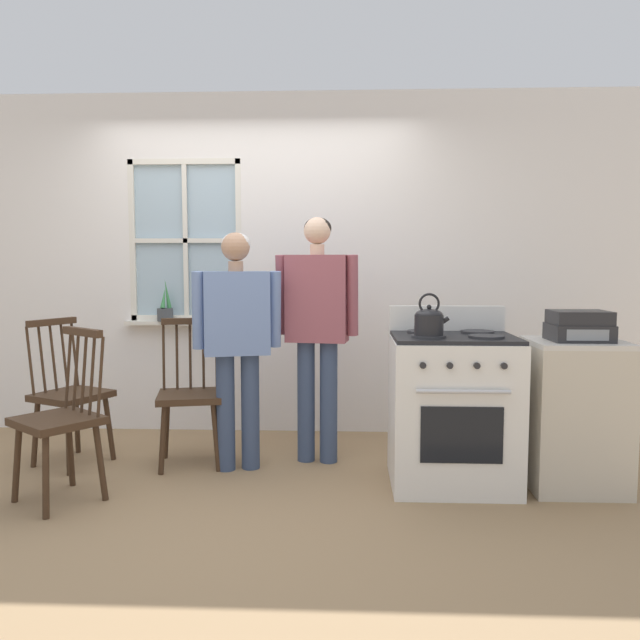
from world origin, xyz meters
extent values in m
plane|color=#937551|center=(0.00, 0.00, 0.00)|extent=(16.00, 16.00, 0.00)
cube|color=white|center=(-2.11, 1.40, 1.35)|extent=(2.17, 0.06, 2.70)
cube|color=white|center=(1.54, 1.40, 1.35)|extent=(3.33, 0.06, 2.70)
cube|color=white|center=(-0.58, 1.40, 0.45)|extent=(0.90, 0.06, 0.90)
cube|color=white|center=(-0.58, 1.40, 2.44)|extent=(0.90, 0.06, 0.51)
cube|color=silver|center=(-0.58, 1.32, 0.89)|extent=(0.96, 0.10, 0.03)
cube|color=#9EB7C6|center=(-0.58, 1.41, 1.54)|extent=(0.84, 0.01, 1.23)
cube|color=silver|center=(-0.58, 1.38, 1.54)|extent=(0.04, 0.02, 1.29)
cube|color=silver|center=(-0.58, 1.38, 1.54)|extent=(0.90, 0.02, 0.04)
cube|color=silver|center=(-1.01, 1.38, 1.54)|extent=(0.04, 0.03, 1.29)
cube|color=silver|center=(-0.15, 1.38, 1.54)|extent=(0.04, 0.03, 1.29)
cube|color=silver|center=(-0.58, 1.38, 2.17)|extent=(0.90, 0.03, 0.04)
cube|color=silver|center=(-0.58, 1.38, 0.92)|extent=(0.90, 0.03, 0.04)
cube|color=#3D2819|center=(-0.33, 0.48, 0.47)|extent=(0.49, 0.48, 0.04)
cylinder|color=#3D2819|center=(-0.47, 0.29, 0.22)|extent=(0.07, 0.08, 0.45)
cylinder|color=#3D2819|center=(-0.13, 0.36, 0.22)|extent=(0.08, 0.07, 0.45)
cylinder|color=#3D2819|center=(-0.53, 0.61, 0.22)|extent=(0.08, 0.07, 0.45)
cylinder|color=#3D2819|center=(-0.20, 0.68, 0.22)|extent=(0.07, 0.08, 0.45)
cylinder|color=#3D2819|center=(-0.55, 0.61, 0.71)|extent=(0.03, 0.07, 0.48)
cylinder|color=#3D2819|center=(-0.46, 0.63, 0.71)|extent=(0.03, 0.07, 0.48)
cylinder|color=#3D2819|center=(-0.37, 0.65, 0.71)|extent=(0.03, 0.07, 0.48)
cylinder|color=#3D2819|center=(-0.28, 0.67, 0.71)|extent=(0.03, 0.07, 0.48)
cylinder|color=#3D2819|center=(-0.19, 0.69, 0.71)|extent=(0.03, 0.07, 0.48)
cube|color=#3D2819|center=(-0.37, 0.65, 0.96)|extent=(0.38, 0.12, 0.04)
cube|color=#3D2819|center=(-0.92, -0.20, 0.47)|extent=(0.58, 0.57, 0.04)
cylinder|color=#3D2819|center=(-1.15, -0.22, 0.22)|extent=(0.09, 0.06, 0.45)
cylinder|color=#3D2819|center=(-0.88, -0.43, 0.22)|extent=(0.06, 0.09, 0.45)
cylinder|color=#3D2819|center=(-0.96, 0.03, 0.22)|extent=(0.06, 0.09, 0.45)
cylinder|color=#3D2819|center=(-0.69, -0.18, 0.22)|extent=(0.09, 0.06, 0.45)
cylinder|color=#3D2819|center=(-0.96, 0.04, 0.71)|extent=(0.06, 0.06, 0.48)
cylinder|color=#3D2819|center=(-0.89, -0.01, 0.71)|extent=(0.06, 0.06, 0.48)
cylinder|color=#3D2819|center=(-0.82, -0.06, 0.71)|extent=(0.06, 0.06, 0.48)
cylinder|color=#3D2819|center=(-0.75, -0.12, 0.71)|extent=(0.06, 0.06, 0.48)
cylinder|color=#3D2819|center=(-0.67, -0.17, 0.71)|extent=(0.06, 0.06, 0.48)
cube|color=#3D2819|center=(-0.82, -0.06, 0.96)|extent=(0.33, 0.26, 0.04)
cube|color=#3D2819|center=(-1.14, 0.47, 0.47)|extent=(0.54, 0.55, 0.04)
cylinder|color=#3D2819|center=(-1.07, 0.25, 0.22)|extent=(0.06, 0.09, 0.45)
cylinder|color=#3D2819|center=(-0.92, 0.56, 0.22)|extent=(0.09, 0.06, 0.45)
cylinder|color=#3D2819|center=(-1.36, 0.39, 0.22)|extent=(0.09, 0.06, 0.45)
cylinder|color=#3D2819|center=(-1.21, 0.70, 0.22)|extent=(0.06, 0.09, 0.45)
cylinder|color=#3D2819|center=(-1.37, 0.38, 0.71)|extent=(0.07, 0.05, 0.48)
cylinder|color=#3D2819|center=(-1.33, 0.47, 0.71)|extent=(0.07, 0.05, 0.48)
cylinder|color=#3D2819|center=(-1.29, 0.55, 0.71)|extent=(0.07, 0.05, 0.48)
cylinder|color=#3D2819|center=(-1.25, 0.63, 0.71)|extent=(0.07, 0.05, 0.48)
cylinder|color=#3D2819|center=(-1.21, 0.71, 0.71)|extent=(0.07, 0.05, 0.48)
cube|color=#3D2819|center=(-1.29, 0.55, 0.96)|extent=(0.20, 0.36, 0.04)
cylinder|color=#384766|center=(-0.07, 0.39, 0.38)|extent=(0.12, 0.12, 0.77)
cylinder|color=#384766|center=(0.08, 0.43, 0.38)|extent=(0.12, 0.12, 0.77)
cube|color=#6B84B7|center=(0.00, 0.41, 1.04)|extent=(0.46, 0.31, 0.54)
cylinder|color=#6B84B7|center=(-0.23, 0.33, 1.06)|extent=(0.10, 0.13, 0.50)
cylinder|color=#6B84B7|center=(0.25, 0.45, 1.06)|extent=(0.10, 0.13, 0.50)
cylinder|color=tan|center=(0.00, 0.41, 1.34)|extent=(0.10, 0.10, 0.07)
sphere|color=tan|center=(0.00, 0.41, 1.47)|extent=(0.18, 0.18, 0.18)
ellipsoid|color=silver|center=(0.00, 0.42, 1.48)|extent=(0.19, 0.19, 0.15)
cylinder|color=#384766|center=(0.44, 0.61, 0.42)|extent=(0.12, 0.12, 0.83)
cylinder|color=#384766|center=(0.60, 0.59, 0.42)|extent=(0.12, 0.12, 0.83)
cube|color=#934C56|center=(0.52, 0.60, 1.12)|extent=(0.43, 0.26, 0.58)
cylinder|color=#934C56|center=(0.28, 0.61, 1.15)|extent=(0.09, 0.12, 0.54)
cylinder|color=#934C56|center=(0.75, 0.55, 1.15)|extent=(0.09, 0.12, 0.54)
cylinder|color=beige|center=(0.52, 0.60, 1.45)|extent=(0.10, 0.10, 0.07)
sphere|color=beige|center=(0.52, 0.60, 1.58)|extent=(0.18, 0.18, 0.18)
ellipsoid|color=black|center=(0.52, 0.61, 1.59)|extent=(0.18, 0.18, 0.15)
cube|color=white|center=(1.37, 0.19, 0.45)|extent=(0.75, 0.64, 0.90)
cube|color=black|center=(1.37, 0.19, 0.91)|extent=(0.73, 0.61, 0.02)
cylinder|color=#2D2D30|center=(1.20, 0.06, 0.93)|extent=(0.20, 0.20, 0.02)
cylinder|color=#2D2D30|center=(1.53, 0.06, 0.93)|extent=(0.20, 0.20, 0.02)
cylinder|color=#2D2D30|center=(1.20, 0.32, 0.93)|extent=(0.20, 0.20, 0.02)
cylinder|color=#2D2D30|center=(1.53, 0.32, 0.93)|extent=(0.20, 0.20, 0.02)
cube|color=white|center=(1.37, 0.48, 1.00)|extent=(0.75, 0.06, 0.16)
cube|color=black|center=(1.37, -0.14, 0.40)|extent=(0.46, 0.01, 0.32)
cylinder|color=silver|center=(1.37, -0.16, 0.65)|extent=(0.52, 0.02, 0.02)
cylinder|color=#232326|center=(1.14, -0.14, 0.79)|extent=(0.04, 0.02, 0.04)
cylinder|color=#232326|center=(1.29, -0.14, 0.79)|extent=(0.04, 0.02, 0.04)
cylinder|color=#232326|center=(1.44, -0.14, 0.79)|extent=(0.04, 0.02, 0.04)
cylinder|color=#232326|center=(1.59, -0.14, 0.79)|extent=(0.04, 0.02, 0.04)
cylinder|color=black|center=(1.20, 0.06, 1.00)|extent=(0.17, 0.17, 0.12)
ellipsoid|color=black|center=(1.20, 0.06, 1.06)|extent=(0.16, 0.16, 0.07)
sphere|color=black|center=(1.20, 0.06, 1.10)|extent=(0.03, 0.03, 0.03)
cylinder|color=black|center=(1.28, 0.06, 1.02)|extent=(0.08, 0.03, 0.07)
torus|color=black|center=(1.20, 0.06, 1.12)|extent=(0.12, 0.01, 0.12)
cylinder|color=#42474C|center=(-0.74, 1.31, 0.95)|extent=(0.12, 0.12, 0.10)
cylinder|color=#33261C|center=(-0.74, 1.31, 1.00)|extent=(0.11, 0.11, 0.01)
cone|color=#388447|center=(-0.72, 1.32, 1.12)|extent=(0.07, 0.05, 0.24)
cone|color=#388447|center=(-0.75, 1.32, 1.07)|extent=(0.06, 0.05, 0.14)
cone|color=#388447|center=(-0.74, 1.29, 1.08)|extent=(0.04, 0.08, 0.17)
cube|color=beige|center=(2.09, 0.16, 0.43)|extent=(0.55, 0.50, 0.87)
cube|color=beige|center=(2.09, 0.16, 0.89)|extent=(0.55, 0.50, 0.03)
cube|color=#232326|center=(2.09, 0.14, 0.95)|extent=(0.34, 0.28, 0.10)
cube|color=#232326|center=(2.09, 0.14, 1.04)|extent=(0.32, 0.27, 0.08)
cube|color=gray|center=(2.09, 0.00, 0.95)|extent=(0.24, 0.01, 0.06)
camera|label=1|loc=(0.72, -3.60, 1.35)|focal=35.00mm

